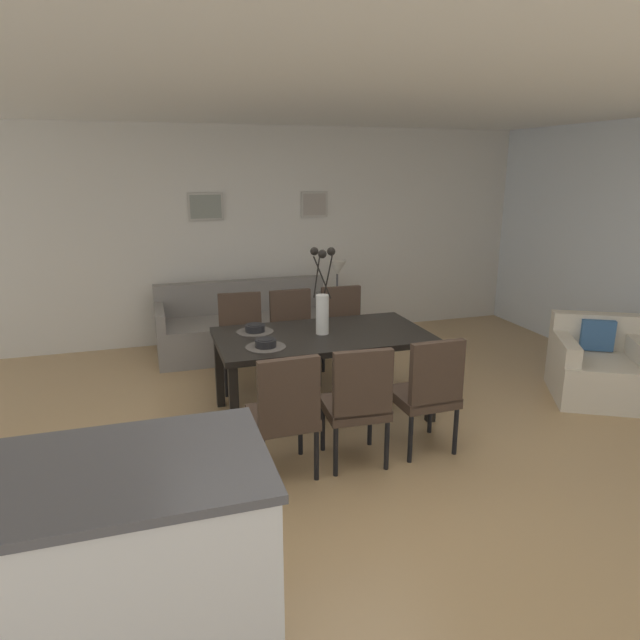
% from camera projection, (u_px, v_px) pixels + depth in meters
% --- Properties ---
extents(ground_plane, '(9.00, 9.00, 0.00)m').
position_uv_depth(ground_plane, '(333.00, 454.00, 4.24)').
color(ground_plane, tan).
extents(back_wall_panel, '(9.00, 0.10, 2.60)m').
position_uv_depth(back_wall_panel, '(250.00, 235.00, 6.88)').
color(back_wall_panel, silver).
rests_on(back_wall_panel, ground).
extents(ceiling_panel, '(9.00, 7.20, 0.08)m').
position_uv_depth(ceiling_panel, '(317.00, 90.00, 3.90)').
color(ceiling_panel, white).
extents(dining_table, '(1.80, 0.98, 0.74)m').
position_uv_depth(dining_table, '(322.00, 342.00, 4.77)').
color(dining_table, black).
rests_on(dining_table, ground).
extents(dining_chair_near_left, '(0.45, 0.45, 0.92)m').
position_uv_depth(dining_chair_near_left, '(285.00, 410.00, 3.81)').
color(dining_chair_near_left, '#3D2D23').
rests_on(dining_chair_near_left, ground).
extents(dining_chair_near_right, '(0.47, 0.47, 0.92)m').
position_uv_depth(dining_chair_near_right, '(242.00, 336.00, 5.47)').
color(dining_chair_near_right, '#3D2D23').
rests_on(dining_chair_near_right, ground).
extents(dining_chair_far_left, '(0.47, 0.47, 0.92)m').
position_uv_depth(dining_chair_far_left, '(358.00, 400.00, 3.96)').
color(dining_chair_far_left, '#3D2D23').
rests_on(dining_chair_far_left, ground).
extents(dining_chair_far_right, '(0.44, 0.44, 0.92)m').
position_uv_depth(dining_chair_far_right, '(293.00, 332.00, 5.61)').
color(dining_chair_far_right, '#3D2D23').
rests_on(dining_chair_far_right, ground).
extents(dining_chair_mid_left, '(0.45, 0.45, 0.92)m').
position_uv_depth(dining_chair_mid_left, '(428.00, 389.00, 4.15)').
color(dining_chair_mid_left, '#3D2D23').
rests_on(dining_chair_mid_left, ground).
extents(dining_chair_mid_right, '(0.45, 0.45, 0.92)m').
position_uv_depth(dining_chair_mid_right, '(344.00, 327.00, 5.76)').
color(dining_chair_mid_right, '#3D2D23').
rests_on(dining_chair_mid_right, ground).
extents(centerpiece_vase, '(0.21, 0.23, 0.73)m').
position_uv_depth(centerpiece_vase, '(322.00, 302.00, 4.68)').
color(centerpiece_vase, silver).
rests_on(centerpiece_vase, dining_table).
extents(placemat_near_left, '(0.32, 0.32, 0.01)m').
position_uv_depth(placemat_near_left, '(266.00, 347.00, 4.39)').
color(placemat_near_left, '#4C4742').
rests_on(placemat_near_left, dining_table).
extents(bowl_near_left, '(0.17, 0.17, 0.07)m').
position_uv_depth(bowl_near_left, '(266.00, 342.00, 4.38)').
color(bowl_near_left, black).
rests_on(bowl_near_left, dining_table).
extents(placemat_near_right, '(0.32, 0.32, 0.01)m').
position_uv_depth(placemat_near_right, '(255.00, 332.00, 4.80)').
color(placemat_near_right, '#4C4742').
rests_on(placemat_near_right, dining_table).
extents(bowl_near_right, '(0.17, 0.17, 0.07)m').
position_uv_depth(bowl_near_right, '(255.00, 328.00, 4.79)').
color(bowl_near_right, black).
rests_on(bowl_near_right, dining_table).
extents(sofa, '(2.04, 0.84, 0.80)m').
position_uv_depth(sofa, '(246.00, 329.00, 6.55)').
color(sofa, gray).
rests_on(sofa, ground).
extents(side_table, '(0.36, 0.36, 0.52)m').
position_uv_depth(side_table, '(337.00, 322.00, 6.88)').
color(side_table, black).
rests_on(side_table, ground).
extents(table_lamp, '(0.22, 0.22, 0.51)m').
position_uv_depth(table_lamp, '(337.00, 272.00, 6.71)').
color(table_lamp, '#4C4C51').
rests_on(table_lamp, side_table).
extents(armchair, '(1.09, 1.09, 0.75)m').
position_uv_depth(armchair, '(599.00, 368.00, 5.24)').
color(armchair, beige).
rests_on(armchair, ground).
extents(kitchen_island, '(1.52, 0.84, 0.92)m').
position_uv_depth(kitchen_island, '(94.00, 566.00, 2.39)').
color(kitchen_island, silver).
rests_on(kitchen_island, ground).
extents(framed_picture_left, '(0.42, 0.03, 0.33)m').
position_uv_depth(framed_picture_left, '(206.00, 207.00, 6.57)').
color(framed_picture_left, '#B2ADA3').
extents(framed_picture_center, '(0.34, 0.03, 0.32)m').
position_uv_depth(framed_picture_center, '(314.00, 204.00, 6.96)').
color(framed_picture_center, '#B2ADA3').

